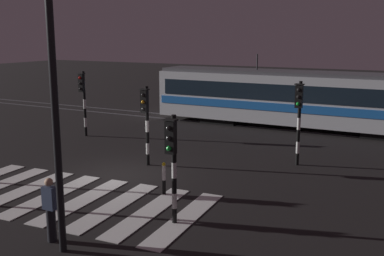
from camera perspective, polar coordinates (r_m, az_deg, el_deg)
ground_plane at (r=17.94m, az=-9.06°, el=-5.80°), size 120.00×120.00×0.00m
rail_near at (r=27.49m, az=4.97°, el=0.37°), size 80.00×0.12×0.03m
rail_far at (r=28.79m, az=6.07°, el=0.86°), size 80.00×0.12×0.03m
crosswalk_zebra at (r=15.92m, az=-15.06°, el=-8.27°), size 9.48×5.03×0.02m
traffic_light_median_centre at (r=18.66m, az=-5.69°, el=1.73°), size 0.36×0.42×3.25m
traffic_light_corner_far_right at (r=19.06m, az=12.98°, el=2.10°), size 0.36×0.42×3.44m
traffic_light_corner_near_right at (r=12.75m, az=-2.43°, el=-3.15°), size 0.36×0.42×3.13m
traffic_light_corner_far_left at (r=24.72m, az=-13.22°, el=4.11°), size 0.36×0.42×3.40m
street_lamp_near_kerb at (r=11.00m, az=-17.60°, el=5.70°), size 0.44×1.21×6.67m
tram at (r=26.72m, az=12.95°, el=3.58°), size 16.90×2.58×4.15m
pedestrian_waiting_at_kerb at (r=12.60m, az=-16.97°, el=-9.51°), size 0.36×0.24×1.71m
bollard_island_edge at (r=15.58m, az=-3.46°, el=-6.19°), size 0.12×0.12×1.11m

